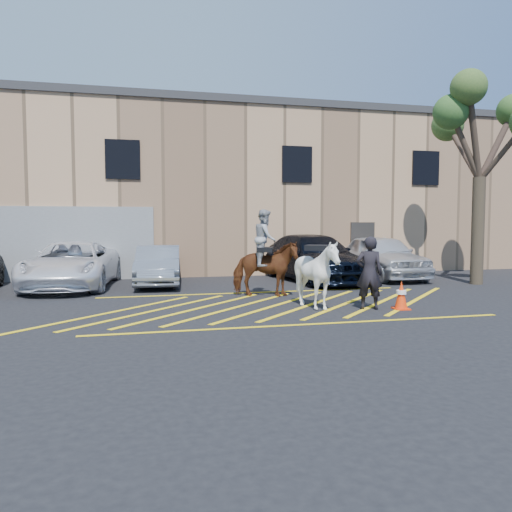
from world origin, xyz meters
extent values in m
plane|color=black|center=(0.00, 0.00, 0.00)|extent=(90.00, 90.00, 0.00)
imported|color=white|center=(-5.68, 4.85, 0.78)|extent=(3.13, 5.83, 1.56)
imported|color=#92979F|center=(-2.81, 4.84, 0.70)|extent=(1.81, 4.33, 1.39)
imported|color=black|center=(2.98, 4.85, 0.86)|extent=(3.08, 6.18, 1.73)
imported|color=silver|center=(5.88, 5.01, 0.86)|extent=(2.05, 5.05, 1.72)
imported|color=black|center=(2.18, -1.35, 0.93)|extent=(0.78, 0.62, 1.86)
cube|color=tan|center=(0.00, 12.00, 3.50)|extent=(32.00, 10.00, 7.00)
cube|color=#2D2D30|center=(0.00, 12.00, 7.15)|extent=(32.20, 10.20, 0.30)
cube|color=black|center=(-4.00, 6.96, 4.60)|extent=(1.30, 0.08, 1.50)
cube|color=black|center=(3.00, 6.96, 4.60)|extent=(1.30, 0.08, 1.50)
cube|color=black|center=(9.00, 6.96, 4.60)|extent=(1.30, 0.08, 1.50)
cube|color=#38332D|center=(6.00, 6.96, 1.10)|extent=(1.10, 0.08, 2.20)
cube|color=yellow|center=(-4.20, -0.30, 0.01)|extent=(4.20, 4.20, 0.01)
cube|color=yellow|center=(-3.15, -0.30, 0.01)|extent=(4.20, 4.20, 0.01)
cube|color=yellow|center=(-2.10, -0.30, 0.01)|extent=(4.20, 4.20, 0.01)
cube|color=yellow|center=(-1.05, -0.30, 0.01)|extent=(4.20, 4.20, 0.01)
cube|color=yellow|center=(0.00, -0.30, 0.01)|extent=(4.20, 4.20, 0.01)
cube|color=yellow|center=(1.05, -0.30, 0.01)|extent=(4.20, 4.20, 0.01)
cube|color=yellow|center=(2.10, -0.30, 0.01)|extent=(4.20, 4.20, 0.01)
cube|color=yellow|center=(3.15, -0.30, 0.01)|extent=(4.20, 4.20, 0.01)
cube|color=yellow|center=(4.20, -0.30, 0.01)|extent=(4.20, 4.20, 0.01)
cube|color=yellow|center=(0.00, 2.20, 0.01)|extent=(9.50, 0.12, 0.01)
cube|color=yellow|center=(0.00, -2.80, 0.01)|extent=(9.50, 0.12, 0.01)
imported|color=brown|center=(0.15, 1.35, 0.83)|extent=(2.14, 1.47, 1.66)
imported|color=#95979E|center=(0.15, 1.35, 1.75)|extent=(0.87, 0.98, 1.69)
cube|color=black|center=(0.15, 1.35, 1.41)|extent=(0.61, 0.68, 0.14)
imported|color=white|center=(0.90, -1.00, 0.88)|extent=(2.05, 2.11, 1.76)
cube|color=black|center=(0.90, -1.00, 1.57)|extent=(0.72, 0.69, 0.14)
cube|color=#F9330A|center=(2.98, -1.57, 0.01)|extent=(0.41, 0.41, 0.03)
cone|color=#FF370A|center=(2.98, -1.57, 0.38)|extent=(0.32, 0.32, 0.70)
cylinder|color=white|center=(2.98, -1.57, 0.44)|extent=(0.25, 0.25, 0.10)
cylinder|color=#453B2A|center=(8.26, 2.41, 1.90)|extent=(0.44, 0.44, 3.80)
cylinder|color=#45322A|center=(9.04, 2.55, 4.97)|extent=(1.76, 0.51, 2.68)
cylinder|color=#4E3A2F|center=(8.18, 3.27, 4.80)|extent=(0.33, 1.88, 2.34)
cylinder|color=#443529|center=(7.64, 2.41, 4.85)|extent=(1.40, 0.20, 2.39)
cylinder|color=#4A392D|center=(8.59, 1.68, 4.59)|extent=(0.78, 1.62, 1.96)
cylinder|color=#403227|center=(7.78, 2.14, 5.20)|extent=(1.16, 0.77, 3.11)
sphere|color=#577431|center=(8.10, 4.13, 5.91)|extent=(1.20, 1.20, 1.20)
sphere|color=#3A622A|center=(7.03, 2.41, 6.00)|extent=(1.20, 1.20, 1.20)
sphere|color=#4D652B|center=(7.31, 1.86, 6.71)|extent=(1.20, 1.20, 1.20)
camera|label=1|loc=(-3.61, -12.93, 2.25)|focal=35.00mm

